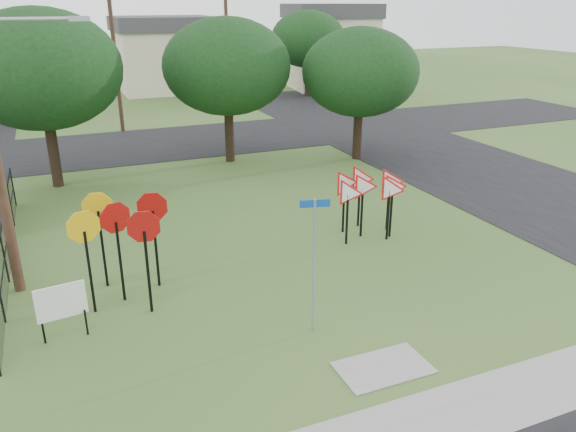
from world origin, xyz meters
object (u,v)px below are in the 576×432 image
Objects in this scene: street_name_sign at (314,259)px; yield_sign_cluster at (370,188)px; stop_sign_cluster at (120,228)px; info_board at (61,304)px.

yield_sign_cluster is (4.23, 4.64, -0.23)m from street_name_sign.
street_name_sign reaches higher than yield_sign_cluster.
street_name_sign is 6.28m from yield_sign_cluster.
yield_sign_cluster is (8.10, 1.32, -0.36)m from stop_sign_cluster.
stop_sign_cluster is at bearing 139.39° from street_name_sign.
yield_sign_cluster is at bearing 9.25° from stop_sign_cluster.
stop_sign_cluster is (-3.87, 3.32, 0.13)m from street_name_sign.
yield_sign_cluster reaches higher than info_board.
street_name_sign is 5.11m from stop_sign_cluster.
street_name_sign is 2.37× the size of info_board.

